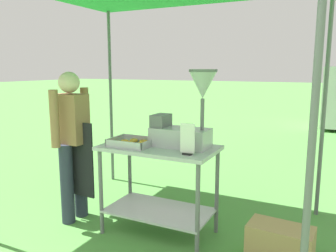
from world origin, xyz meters
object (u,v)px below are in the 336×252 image
Objects in this scene: vendor at (72,139)px; donut_cart at (159,171)px; donut_tray at (132,143)px; menu_sign at (187,141)px; supply_crate at (280,245)px; donut_fryer at (186,119)px.

donut_cart is at bearing 7.17° from vendor.
donut_cart is 0.39m from donut_tray.
donut_tray is at bearing 2.52° from vendor.
donut_tray is at bearing 171.75° from menu_sign.
donut_cart is 2.03× the size of supply_crate.
donut_fryer is (0.50, 0.17, 0.25)m from donut_tray.
donut_cart is 1.52× the size of donut_fryer.
donut_cart reaches higher than supply_crate.
menu_sign is at bearing -169.03° from supply_crate.
donut_tray is 0.59m from donut_fryer.
vendor is at bearing 177.50° from menu_sign.
menu_sign is 0.50× the size of supply_crate.
donut_tray is (-0.25, -0.09, 0.28)m from donut_cart.
vendor is (-1.35, 0.06, -0.11)m from menu_sign.
menu_sign reaches higher than supply_crate.
menu_sign is 0.17× the size of vendor.
donut_tray reaches higher than supply_crate.
donut_fryer is at bearing 115.53° from menu_sign.
donut_fryer reaches higher than vendor.
donut_tray is at bearing -160.10° from donut_cart.
donut_cart is 1.26m from supply_crate.
donut_fryer is (0.25, 0.08, 0.53)m from donut_cart.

